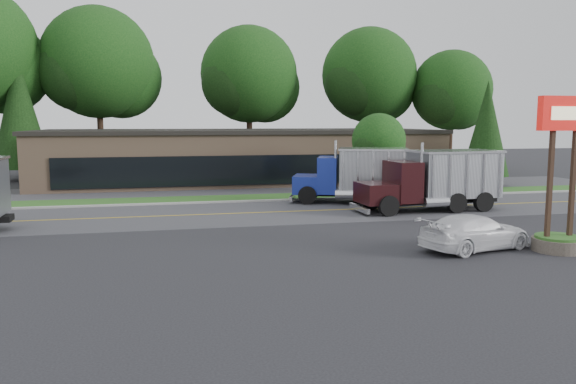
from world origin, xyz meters
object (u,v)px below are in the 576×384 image
Objects in this scene: rally_car at (475,232)px; bilo_sign at (560,199)px; dump_truck_blue at (357,174)px; dump_truck_maroon at (436,179)px.

bilo_sign is at bearing -121.94° from rally_car.
bilo_sign reaches higher than dump_truck_blue.
dump_truck_maroon is (0.06, 10.15, -0.22)m from bilo_sign.
bilo_sign is 14.32m from dump_truck_blue.
bilo_sign is 0.72× the size of dump_truck_maroon.
bilo_sign is 10.15m from dump_truck_maroon.
rally_car is at bearing 162.84° from bilo_sign.
dump_truck_maroon is at bearing 151.98° from dump_truck_blue.
dump_truck_maroon is 9.78m from rally_car.
rally_car is at bearing 111.73° from dump_truck_blue.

